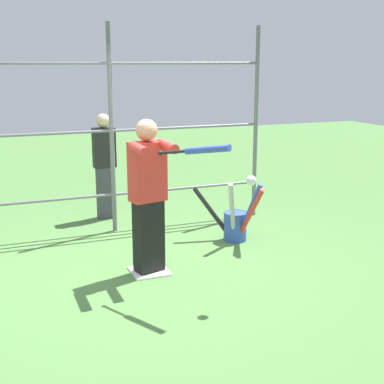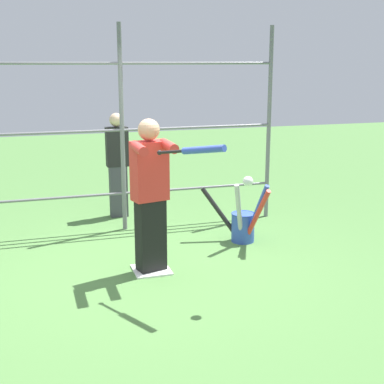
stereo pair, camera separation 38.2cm
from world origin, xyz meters
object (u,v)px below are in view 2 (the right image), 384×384
Objects in this scene: softball_in_flight at (248,181)px; bat_bucket at (243,224)px; batter at (150,191)px; bystander_behind_fence at (118,164)px; baseball_bat_swinging at (198,150)px.

softball_in_flight reaches higher than bat_bucket.
batter reaches higher than bat_bucket.
bystander_behind_fence is (1.31, -1.67, 0.56)m from bat_bucket.
bystander_behind_fence is (0.22, -3.13, -0.67)m from baseball_bat_swinging.
bystander_behind_fence is at bearing -51.95° from bat_bucket.
softball_in_flight is 3.39m from bystander_behind_fence.
batter is at bearing -56.07° from softball_in_flight.
bystander_behind_fence is at bearing -90.86° from batter.
softball_in_flight is at bearing 123.93° from batter.
batter is 1.26m from softball_in_flight.
softball_in_flight is at bearing 157.68° from baseball_bat_swinging.
baseball_bat_swinging is at bearing -22.32° from softball_in_flight.
batter reaches higher than bystander_behind_fence.
bystander_behind_fence is at bearing -85.94° from baseball_bat_swinging.
batter is 2.02× the size of bat_bucket.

